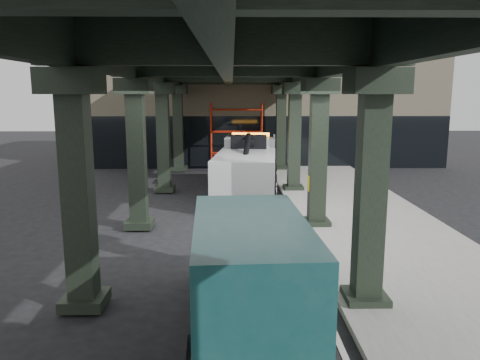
{
  "coord_description": "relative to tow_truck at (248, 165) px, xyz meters",
  "views": [
    {
      "loc": [
        -0.25,
        -13.38,
        4.5
      ],
      "look_at": [
        0.0,
        1.85,
        1.7
      ],
      "focal_mm": 35.0,
      "sensor_mm": 36.0,
      "label": 1
    }
  ],
  "objects": [
    {
      "name": "viaduct",
      "position": [
        -0.87,
        -5.52,
        4.1
      ],
      "size": [
        7.4,
        32.0,
        6.4
      ],
      "color": "black",
      "rests_on": "ground"
    },
    {
      "name": "scaffolding",
      "position": [
        -0.47,
        7.12,
        0.75
      ],
      "size": [
        3.08,
        0.88,
        4.0
      ],
      "color": "red",
      "rests_on": "ground"
    },
    {
      "name": "ground",
      "position": [
        -0.47,
        -7.52,
        -1.36
      ],
      "size": [
        90.0,
        90.0,
        0.0
      ],
      "primitive_type": "plane",
      "color": "black",
      "rests_on": "ground"
    },
    {
      "name": "towed_van",
      "position": [
        -0.41,
        -12.44,
        -0.15
      ],
      "size": [
        2.47,
        5.65,
        2.25
      ],
      "rotation": [
        0.0,
        0.0,
        0.05
      ],
      "color": "#134446",
      "rests_on": "ground"
    },
    {
      "name": "building",
      "position": [
        1.53,
        12.48,
        2.64
      ],
      "size": [
        22.0,
        10.0,
        8.0
      ],
      "primitive_type": "cube",
      "color": "#C6B793",
      "rests_on": "ground"
    },
    {
      "name": "tow_truck",
      "position": [
        0.0,
        0.0,
        0.0
      ],
      "size": [
        3.17,
        8.7,
        2.79
      ],
      "rotation": [
        0.0,
        0.0,
        -0.1
      ],
      "color": "black",
      "rests_on": "ground"
    },
    {
      "name": "sidewalk",
      "position": [
        4.03,
        -5.52,
        -1.29
      ],
      "size": [
        5.0,
        40.0,
        0.15
      ],
      "primitive_type": "cube",
      "color": "gray",
      "rests_on": "ground"
    },
    {
      "name": "lane_stripe",
      "position": [
        1.23,
        -5.52,
        -1.36
      ],
      "size": [
        0.12,
        38.0,
        0.01
      ],
      "primitive_type": "cube",
      "color": "silver",
      "rests_on": "ground"
    }
  ]
}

